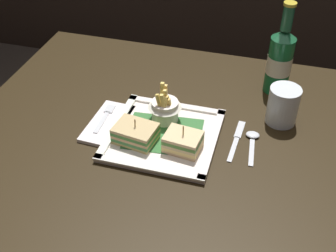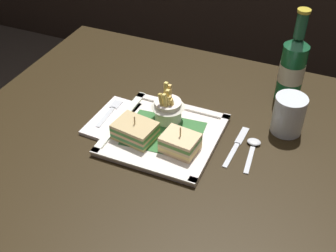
% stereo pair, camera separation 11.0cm
% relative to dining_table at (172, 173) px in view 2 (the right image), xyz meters
% --- Properties ---
extents(dining_table, '(1.12, 0.93, 0.74)m').
position_rel_dining_table_xyz_m(dining_table, '(0.00, 0.00, 0.00)').
color(dining_table, black).
rests_on(dining_table, ground_plane).
extents(square_plate, '(0.28, 0.28, 0.02)m').
position_rel_dining_table_xyz_m(square_plate, '(-0.02, -0.00, 0.13)').
color(square_plate, white).
rests_on(square_plate, dining_table).
extents(sandwich_half_left, '(0.11, 0.09, 0.07)m').
position_rel_dining_table_xyz_m(sandwich_half_left, '(-0.09, -0.04, 0.16)').
color(sandwich_half_left, tan).
rests_on(sandwich_half_left, square_plate).
extents(sandwich_half_right, '(0.09, 0.08, 0.07)m').
position_rel_dining_table_xyz_m(sandwich_half_right, '(0.04, -0.04, 0.16)').
color(sandwich_half_right, '#DFB67E').
rests_on(sandwich_half_right, square_plate).
extents(fries_cup, '(0.09, 0.09, 0.11)m').
position_rel_dining_table_xyz_m(fries_cup, '(-0.04, 0.06, 0.18)').
color(fries_cup, white).
rests_on(fries_cup, square_plate).
extents(beer_bottle, '(0.07, 0.07, 0.27)m').
position_rel_dining_table_xyz_m(beer_bottle, '(0.23, 0.30, 0.23)').
color(beer_bottle, '#125E2D').
rests_on(beer_bottle, dining_table).
extents(water_glass, '(0.08, 0.08, 0.10)m').
position_rel_dining_table_xyz_m(water_glass, '(0.26, 0.15, 0.17)').
color(water_glass, silver).
rests_on(water_glass, dining_table).
extents(folded_napkin, '(0.10, 0.18, 0.01)m').
position_rel_dining_table_xyz_m(folded_napkin, '(-0.18, 0.01, 0.13)').
color(folded_napkin, white).
rests_on(folded_napkin, dining_table).
extents(fork, '(0.02, 0.13, 0.00)m').
position_rel_dining_table_xyz_m(fork, '(-0.20, 0.02, 0.14)').
color(fork, silver).
rests_on(fork, dining_table).
extents(knife, '(0.02, 0.17, 0.00)m').
position_rel_dining_table_xyz_m(knife, '(0.16, 0.04, 0.13)').
color(knife, silver).
rests_on(knife, dining_table).
extents(spoon, '(0.03, 0.13, 0.01)m').
position_rel_dining_table_xyz_m(spoon, '(0.20, 0.05, 0.13)').
color(spoon, silver).
rests_on(spoon, dining_table).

